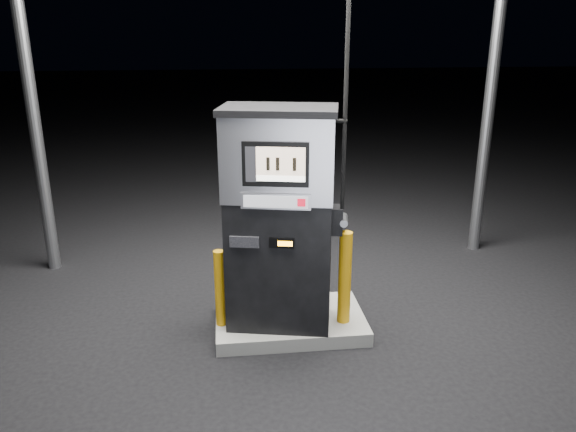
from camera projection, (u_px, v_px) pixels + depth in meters
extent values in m
plane|color=black|center=(290.00, 327.00, 6.14)|extent=(80.00, 80.00, 0.00)
cube|color=slate|center=(290.00, 321.00, 6.12)|extent=(1.60, 1.00, 0.15)
cylinder|color=gray|center=(31.00, 101.00, 6.97)|extent=(0.16, 0.16, 4.50)
cylinder|color=gray|center=(490.00, 95.00, 7.64)|extent=(0.16, 0.16, 4.50)
cube|color=black|center=(280.00, 261.00, 5.77)|extent=(1.15, 0.81, 1.38)
cube|color=silver|center=(279.00, 156.00, 5.42)|extent=(1.17, 0.84, 0.83)
cube|color=black|center=(279.00, 110.00, 5.27)|extent=(1.23, 0.89, 0.07)
cube|color=black|center=(275.00, 164.00, 5.12)|extent=(0.61, 0.16, 0.42)
cube|color=#C3A98D|center=(281.00, 161.00, 5.08)|extent=(0.44, 0.10, 0.26)
cube|color=white|center=(281.00, 179.00, 5.13)|extent=(0.44, 0.10, 0.06)
cube|color=silver|center=(276.00, 201.00, 5.23)|extent=(0.65, 0.17, 0.15)
cube|color=#919498|center=(275.00, 202.00, 5.21)|extent=(0.59, 0.13, 0.12)
cube|color=red|center=(301.00, 203.00, 5.19)|extent=(0.08, 0.02, 0.08)
cube|color=black|center=(282.00, 243.00, 5.36)|extent=(0.24, 0.07, 0.10)
cube|color=#FF9E0C|center=(285.00, 244.00, 5.34)|extent=(0.14, 0.03, 0.05)
cube|color=black|center=(244.00, 242.00, 5.39)|extent=(0.29, 0.09, 0.11)
cube|color=black|center=(337.00, 220.00, 5.57)|extent=(0.15, 0.22, 0.27)
cylinder|color=gray|center=(344.00, 220.00, 5.56)|extent=(0.13, 0.25, 0.08)
cylinder|color=black|center=(348.00, 25.00, 4.93)|extent=(0.05, 0.05, 3.41)
cylinder|color=orange|center=(220.00, 288.00, 5.78)|extent=(0.15, 0.15, 0.83)
cylinder|color=orange|center=(345.00, 278.00, 5.82)|extent=(0.16, 0.16, 1.01)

